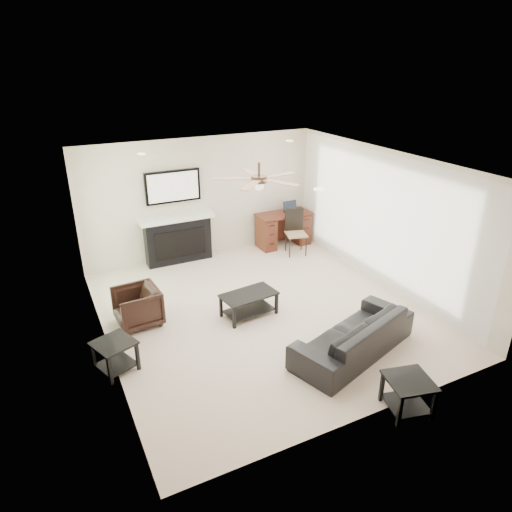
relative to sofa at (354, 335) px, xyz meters
The scene contains 10 objects.
room_shell 2.24m from the sofa, 105.53° to the left, with size 5.50×5.54×2.52m.
sofa is the anchor object (origin of this frame).
armchair 3.37m from the sofa, 140.41° to the left, with size 0.66×0.68×0.62m, color black.
coffee_table 1.84m from the sofa, 119.36° to the left, with size 0.90×0.50×0.40m, color black.
end_table_near 1.26m from the sofa, 96.84° to the right, with size 0.52×0.52×0.45m, color black.
end_table_left 3.34m from the sofa, 160.75° to the left, with size 0.50×0.50×0.45m, color black.
fireplace_unit 4.44m from the sofa, 106.73° to the left, with size 1.52×0.34×1.91m, color black.
desk 4.18m from the sofa, 74.41° to the left, with size 1.22×0.56×0.76m, color #3B140E.
desk_chair 3.65m from the sofa, 72.09° to the left, with size 0.42×0.44×0.97m, color black.
laptop 4.25m from the sofa, 71.72° to the left, with size 0.33×0.24×0.23m, color black.
Camera 1 is at (-3.05, -5.95, 3.96)m, focal length 32.00 mm.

